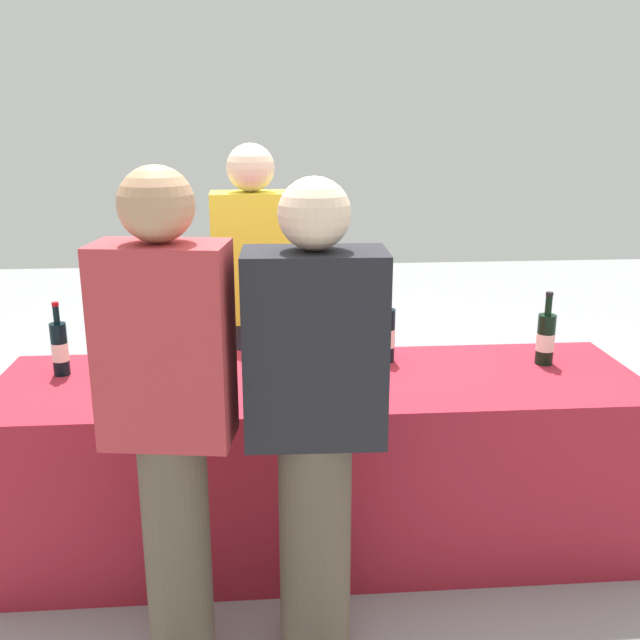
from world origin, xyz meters
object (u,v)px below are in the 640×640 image
Objects in this scene: wine_bottle_5 at (546,338)px; wine_glass_3 at (313,362)px; wine_bottle_1 at (128,348)px; wine_glass_1 at (226,374)px; guest_1 at (315,418)px; wine_bottle_3 at (355,342)px; wine_glass_2 at (266,371)px; wine_glass_0 at (116,373)px; server_pouring at (254,302)px; guest_0 at (169,414)px; wine_bottle_0 at (60,348)px; wine_bottle_2 at (274,341)px; wine_bottle_4 at (387,335)px.

wine_bottle_5 reaches higher than wine_glass_3.
wine_bottle_1 reaches higher than wine_glass_1.
wine_glass_1 is at bearing -161.72° from wine_glass_3.
wine_glass_1 is at bearing 125.25° from guest_1.
wine_bottle_3 is 2.15× the size of wine_glass_1.
wine_glass_3 is (-1.02, -0.19, -0.01)m from wine_bottle_5.
wine_glass_1 is 1.02× the size of wine_glass_3.
wine_glass_1 is at bearing -167.32° from wine_bottle_5.
wine_bottle_1 is at bearing 153.26° from wine_glass_2.
wine_bottle_5 is 2.44× the size of wine_glass_0.
server_pouring is at bearing 156.51° from wine_bottle_5.
wine_bottle_1 reaches higher than wine_glass_3.
guest_0 is (-0.30, -0.49, 0.04)m from wine_glass_2.
wine_glass_0 is at bearing -91.89° from wine_bottle_1.
wine_bottle_3 is at bearing -0.52° from wine_bottle_0.
wine_glass_3 is at bearing 88.32° from guest_1.
wine_bottle_2 is at bearing 176.05° from wine_bottle_5.
wine_bottle_0 is at bearing 32.11° from server_pouring.
guest_1 is (0.30, -0.46, 0.01)m from wine_glass_1.
wine_bottle_3 is at bearing 178.95° from wine_bottle_5.
wine_glass_2 reaches higher than wine_glass_1.
wine_bottle_4 is 1.15m from wine_glass_0.
wine_glass_1 is (-0.68, -0.39, -0.02)m from wine_bottle_4.
wine_bottle_0 is at bearing 159.25° from wine_glass_2.
wine_glass_1 is at bearing -35.35° from wine_bottle_1.
wine_bottle_5 is at bearing 7.55° from wine_glass_0.
wine_bottle_4 is at bearing 54.57° from guest_0.
wine_bottle_0 is at bearing 179.48° from wine_bottle_3.
wine_glass_3 is at bearing 18.28° from wine_glass_1.
wine_bottle_4 is at bearing 140.74° from server_pouring.
wine_bottle_3 is 2.37× the size of wine_glass_0.
wine_glass_2 is (0.56, -0.28, -0.02)m from wine_bottle_1.
wine_glass_0 is at bearing -152.49° from wine_bottle_2.
wine_bottle_5 is 1.04m from wine_glass_3.
wine_glass_3 is at bearing -61.39° from wine_bottle_2.
server_pouring reaches higher than wine_glass_1.
server_pouring reaches higher than wine_bottle_1.
wine_bottle_2 is 2.02× the size of wine_glass_1.
server_pouring is (-0.58, 0.46, 0.04)m from wine_bottle_4.
wine_glass_0 is at bearing 174.08° from wine_glass_2.
wine_bottle_3 is (1.23, -0.01, 0.00)m from wine_bottle_0.
wine_glass_0 is at bearing 170.64° from wine_glass_1.
wine_glass_1 is 0.09× the size of server_pouring.
wine_bottle_1 reaches higher than wine_bottle_5.
wine_glass_1 is at bearing 80.58° from guest_0.
wine_bottle_1 reaches higher than wine_bottle_3.
wine_glass_1 is 0.15m from wine_glass_2.
wine_bottle_0 is 0.98m from guest_0.
wine_glass_2 is at bearing -95.87° from wine_bottle_2.
wine_glass_2 is (-0.38, -0.31, -0.01)m from wine_bottle_3.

